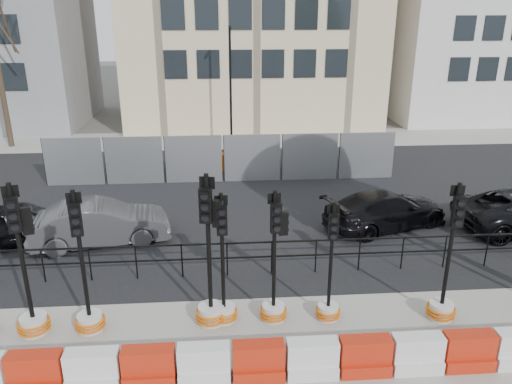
{
  "coord_description": "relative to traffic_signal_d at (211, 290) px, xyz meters",
  "views": [
    {
      "loc": [
        -0.11,
        -10.7,
        6.83
      ],
      "look_at": [
        0.91,
        3.0,
        1.74
      ],
      "focal_mm": 35.0,
      "sensor_mm": 36.0,
      "label": 1
    }
  ],
  "objects": [
    {
      "name": "ground",
      "position": [
        0.41,
        0.91,
        -0.86
      ],
      "size": [
        120.0,
        120.0,
        0.0
      ],
      "primitive_type": "plane",
      "color": "#51514C",
      "rests_on": "ground"
    },
    {
      "name": "traffic_signal_d",
      "position": [
        0.0,
        0.0,
        0.0
      ],
      "size": [
        0.71,
        0.71,
        3.62
      ],
      "rotation": [
        0.0,
        0.0,
        -0.2
      ],
      "color": "silver",
      "rests_on": "ground"
    },
    {
      "name": "heras_fencing",
      "position": [
        0.4,
        10.71,
        -0.18
      ],
      "size": [
        14.33,
        1.72,
        2.0
      ],
      "color": "#989AA0",
      "rests_on": "ground"
    },
    {
      "name": "road",
      "position": [
        0.41,
        7.91,
        -0.85
      ],
      "size": [
        40.0,
        14.0,
        0.03
      ],
      "primitive_type": "cube",
      "color": "black",
      "rests_on": "ground"
    },
    {
      "name": "traffic_signal_f",
      "position": [
        1.44,
        0.02,
        -0.1
      ],
      "size": [
        0.63,
        0.63,
        3.2
      ],
      "rotation": [
        0.0,
        0.0,
        0.14
      ],
      "color": "silver",
      "rests_on": "ground"
    },
    {
      "name": "traffic_signal_c",
      "position": [
        -2.71,
        -0.08,
        -0.17
      ],
      "size": [
        0.66,
        0.66,
        3.37
      ],
      "rotation": [
        0.0,
        0.0,
        0.21
      ],
      "color": "silver",
      "rests_on": "ground"
    },
    {
      "name": "barrier_row",
      "position": [
        0.41,
        -1.89,
        -0.5
      ],
      "size": [
        16.75,
        0.5,
        0.8
      ],
      "color": "red",
      "rests_on": "ground"
    },
    {
      "name": "sidewalk_far",
      "position": [
        0.41,
        16.91,
        -0.85
      ],
      "size": [
        40.0,
        4.0,
        0.02
      ],
      "primitive_type": "cube",
      "color": "gray",
      "rests_on": "ground"
    },
    {
      "name": "car_a",
      "position": [
        -5.86,
        4.7,
        -0.22
      ],
      "size": [
        4.31,
        4.89,
        1.28
      ],
      "primitive_type": "imported",
      "rotation": [
        0.0,
        0.0,
        1.99
      ],
      "color": "black",
      "rests_on": "ground"
    },
    {
      "name": "car_c",
      "position": [
        5.66,
        4.95,
        -0.24
      ],
      "size": [
        4.41,
        5.35,
        1.24
      ],
      "primitive_type": "imported",
      "rotation": [
        0.0,
        0.0,
        1.91
      ],
      "color": "black",
      "rests_on": "ground"
    },
    {
      "name": "traffic_signal_b",
      "position": [
        -3.92,
        -0.1,
        -0.01
      ],
      "size": [
        0.7,
        0.7,
        3.56
      ],
      "rotation": [
        0.0,
        0.0,
        0.3
      ],
      "color": "silver",
      "rests_on": "ground"
    },
    {
      "name": "traffic_signal_h",
      "position": [
        5.33,
        -0.22,
        -0.17
      ],
      "size": [
        0.66,
        0.66,
        3.37
      ],
      "rotation": [
        0.0,
        0.0,
        -0.07
      ],
      "color": "silver",
      "rests_on": "ground"
    },
    {
      "name": "lamp_post_far",
      "position": [
        0.91,
        15.89,
        2.36
      ],
      "size": [
        0.12,
        0.56,
        6.0
      ],
      "color": "black",
      "rests_on": "ground"
    },
    {
      "name": "kerb_railing",
      "position": [
        0.41,
        2.11,
        -0.18
      ],
      "size": [
        18.0,
        0.04,
        1.0
      ],
      "color": "black",
      "rests_on": "ground"
    },
    {
      "name": "traffic_signal_g",
      "position": [
        2.7,
        -0.04,
        -0.26
      ],
      "size": [
        0.58,
        0.58,
        2.93
      ],
      "rotation": [
        0.0,
        0.0,
        -0.1
      ],
      "color": "silver",
      "rests_on": "ground"
    },
    {
      "name": "car_b",
      "position": [
        -3.41,
        4.39,
        -0.18
      ],
      "size": [
        3.02,
        4.68,
        1.36
      ],
      "primitive_type": "imported",
      "rotation": [
        0.0,
        0.0,
        1.77
      ],
      "color": "#414145",
      "rests_on": "ground"
    },
    {
      "name": "traffic_signal_e",
      "position": [
        0.29,
        0.06,
        -0.21
      ],
      "size": [
        0.62,
        0.62,
        3.16
      ],
      "rotation": [
        0.0,
        0.0,
        0.05
      ],
      "color": "silver",
      "rests_on": "ground"
    }
  ]
}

